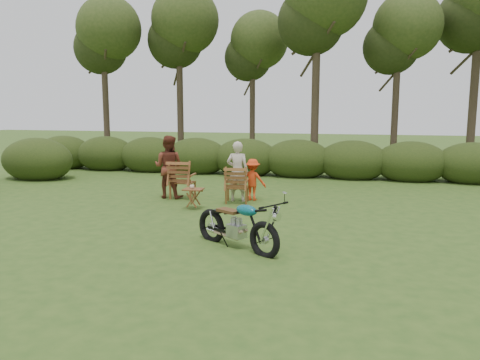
% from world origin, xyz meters
% --- Properties ---
extents(ground, '(80.00, 80.00, 0.00)m').
position_xyz_m(ground, '(0.00, 0.00, 0.00)').
color(ground, '#2C4C19').
rests_on(ground, ground).
extents(tree_line, '(22.52, 11.62, 8.14)m').
position_xyz_m(tree_line, '(0.50, 9.74, 3.81)').
color(tree_line, '#36281D').
rests_on(tree_line, ground).
extents(motorcycle, '(2.03, 1.61, 1.10)m').
position_xyz_m(motorcycle, '(0.18, -0.38, 0.00)').
color(motorcycle, '#0C91A8').
rests_on(motorcycle, ground).
extents(lawn_chair_right, '(0.77, 0.77, 0.98)m').
position_xyz_m(lawn_chair_right, '(-0.90, 3.63, 0.00)').
color(lawn_chair_right, brown).
rests_on(lawn_chair_right, ground).
extents(lawn_chair_left, '(0.80, 0.80, 1.07)m').
position_xyz_m(lawn_chair_left, '(-2.56, 3.88, 0.00)').
color(lawn_chair_left, brown).
rests_on(lawn_chair_left, ground).
extents(side_table, '(0.52, 0.44, 0.52)m').
position_xyz_m(side_table, '(-1.75, 2.57, 0.26)').
color(side_table, '#5A2B16').
rests_on(side_table, ground).
extents(cup, '(0.12, 0.12, 0.09)m').
position_xyz_m(cup, '(-1.79, 2.59, 0.56)').
color(cup, '#EEE2C4').
rests_on(cup, side_table).
extents(adult_a, '(0.62, 0.42, 1.64)m').
position_xyz_m(adult_a, '(-0.93, 3.82, 0.00)').
color(adult_a, beige).
rests_on(adult_a, ground).
extents(adult_b, '(0.88, 0.69, 1.77)m').
position_xyz_m(adult_b, '(-2.94, 3.81, 0.00)').
color(adult_b, maroon).
rests_on(adult_b, ground).
extents(child, '(0.77, 0.49, 1.15)m').
position_xyz_m(child, '(-0.56, 4.05, 0.00)').
color(child, red).
rests_on(child, ground).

